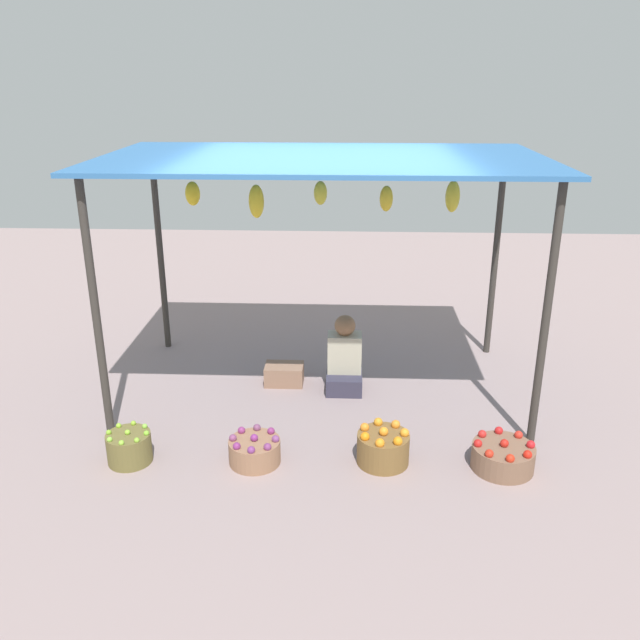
% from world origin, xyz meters
% --- Properties ---
extents(ground_plane, '(14.00, 14.00, 0.00)m').
position_xyz_m(ground_plane, '(0.00, 0.00, 0.00)').
color(ground_plane, gray).
extents(market_stall_structure, '(4.03, 2.30, 2.33)m').
position_xyz_m(market_stall_structure, '(-0.00, 0.01, 2.17)').
color(market_stall_structure, '#38332D').
rests_on(market_stall_structure, ground).
extents(vendor_person, '(0.36, 0.44, 0.78)m').
position_xyz_m(vendor_person, '(0.22, 0.01, 0.30)').
color(vendor_person, '#343143').
rests_on(vendor_person, ground).
extents(basket_limes, '(0.37, 0.37, 0.30)m').
position_xyz_m(basket_limes, '(-1.55, -1.44, 0.13)').
color(basket_limes, brown).
rests_on(basket_limes, ground).
extents(basket_purple_onions, '(0.43, 0.43, 0.26)m').
position_xyz_m(basket_purple_onions, '(-0.50, -1.41, 0.11)').
color(basket_purple_onions, '#976B4E').
rests_on(basket_purple_onions, ground).
extents(basket_oranges, '(0.43, 0.43, 0.33)m').
position_xyz_m(basket_oranges, '(0.56, -1.36, 0.14)').
color(basket_oranges, brown).
rests_on(basket_oranges, ground).
extents(basket_red_tomatoes, '(0.51, 0.51, 0.27)m').
position_xyz_m(basket_red_tomatoes, '(1.53, -1.41, 0.11)').
color(basket_red_tomatoes, brown).
rests_on(basket_red_tomatoes, ground).
extents(wooden_crate_near_vendor, '(0.40, 0.28, 0.20)m').
position_xyz_m(wooden_crate_near_vendor, '(-0.40, 0.08, 0.10)').
color(wooden_crate_near_vendor, '#8E6851').
rests_on(wooden_crate_near_vendor, ground).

